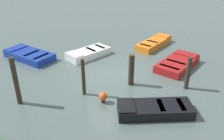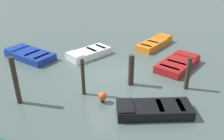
{
  "view_description": "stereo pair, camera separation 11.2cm",
  "coord_description": "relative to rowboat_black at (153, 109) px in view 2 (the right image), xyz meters",
  "views": [
    {
      "loc": [
        3.16,
        10.36,
        5.69
      ],
      "look_at": [
        0.0,
        0.0,
        0.35
      ],
      "focal_mm": 38.21,
      "sensor_mm": 36.0,
      "label": 1
    },
    {
      "loc": [
        3.06,
        10.39,
        5.69
      ],
      "look_at": [
        0.0,
        0.0,
        0.35
      ],
      "focal_mm": 38.21,
      "sensor_mm": 36.0,
      "label": 2
    }
  ],
  "objects": [
    {
      "name": "ground_plane",
      "position": [
        0.65,
        -3.52,
        -0.22
      ],
      "size": [
        80.0,
        80.0,
        0.0
      ],
      "primitive_type": "plane",
      "color": "#4C5B56"
    },
    {
      "name": "mooring_piling_far_left",
      "position": [
        5.07,
        -2.32,
        0.83
      ],
      "size": [
        0.2,
        0.2,
        2.08
      ],
      "primitive_type": "cylinder",
      "color": "#33281E",
      "rests_on": "ground_plane"
    },
    {
      "name": "rowboat_red",
      "position": [
        -3.13,
        -3.52,
        -0.0
      ],
      "size": [
        3.2,
        2.82,
        0.46
      ],
      "rotation": [
        0.0,
        0.0,
        3.75
      ],
      "color": "maroon",
      "rests_on": "ground_plane"
    },
    {
      "name": "rowboat_orange",
      "position": [
        -3.37,
        -6.91,
        -0.0
      ],
      "size": [
        3.22,
        2.69,
        0.46
      ],
      "rotation": [
        0.0,
        0.0,
        3.75
      ],
      "color": "orange",
      "rests_on": "ground_plane"
    },
    {
      "name": "mooring_piling_far_right",
      "position": [
        -2.3,
        -1.35,
        0.56
      ],
      "size": [
        0.21,
        0.21,
        1.56
      ],
      "primitive_type": "cylinder",
      "color": "#33281E",
      "rests_on": "ground_plane"
    },
    {
      "name": "rowboat_white",
      "position": [
        1.28,
        -6.43,
        0.0
      ],
      "size": [
        2.92,
        2.25,
        0.46
      ],
      "rotation": [
        0.0,
        0.0,
        0.46
      ],
      "color": "silver",
      "rests_on": "ground_plane"
    },
    {
      "name": "rowboat_black",
      "position": [
        0.0,
        0.0,
        0.0
      ],
      "size": [
        3.08,
        1.75,
        0.46
      ],
      "rotation": [
        0.0,
        0.0,
        6.04
      ],
      "color": "black",
      "rests_on": "ground_plane"
    },
    {
      "name": "rowboat_blue",
      "position": [
        4.72,
        -7.18,
        -0.0
      ],
      "size": [
        3.04,
        3.27,
        0.46
      ],
      "rotation": [
        0.0,
        0.0,
        5.4
      ],
      "color": "navy",
      "rests_on": "ground_plane"
    },
    {
      "name": "mooring_piling_center",
      "position": [
        0.03,
        -2.45,
        0.55
      ],
      "size": [
        0.27,
        0.27,
        1.53
      ],
      "primitive_type": "cylinder",
      "color": "#33281E",
      "rests_on": "ground_plane"
    },
    {
      "name": "mooring_piling_near_left",
      "position": [
        2.34,
        -2.23,
        0.63
      ],
      "size": [
        0.16,
        0.16,
        1.7
      ],
      "primitive_type": "cylinder",
      "color": "#33281E",
      "rests_on": "ground_plane"
    },
    {
      "name": "marker_buoy",
      "position": [
        1.71,
        -1.34,
        0.07
      ],
      "size": [
        0.36,
        0.36,
        0.48
      ],
      "color": "#262626",
      "rests_on": "ground_plane"
    }
  ]
}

